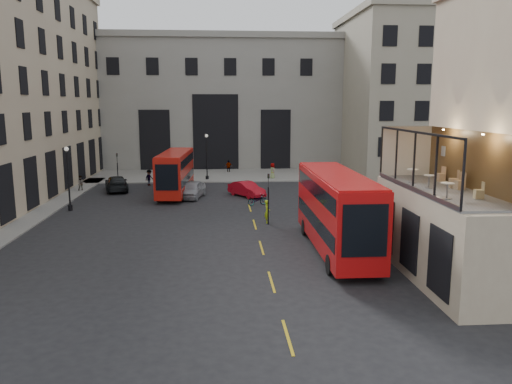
{
  "coord_description": "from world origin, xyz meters",
  "views": [
    {
      "loc": [
        -4.51,
        -23.68,
        8.83
      ],
      "look_at": [
        -2.13,
        8.92,
        3.0
      ],
      "focal_mm": 35.0,
      "sensor_mm": 36.0,
      "label": 1
    }
  ],
  "objects": [
    {
      "name": "street_lamp_b",
      "position": [
        -6.0,
        34.0,
        2.39
      ],
      "size": [
        0.36,
        0.36,
        5.33
      ],
      "color": "black",
      "rests_on": "ground"
    },
    {
      "name": "cafe_chair_d",
      "position": [
        7.6,
        2.63,
        4.85
      ],
      "size": [
        0.46,
        0.46,
        0.81
      ],
      "color": "tan",
      "rests_on": "cafe_floor"
    },
    {
      "name": "car_c",
      "position": [
        -15.06,
        27.44,
        0.77
      ],
      "size": [
        3.36,
        5.64,
        1.53
      ],
      "primitive_type": "imported",
      "rotation": [
        0.0,
        0.0,
        3.39
      ],
      "color": "black",
      "rests_on": "ground"
    },
    {
      "name": "cafe_chair_b",
      "position": [
        7.33,
        0.46,
        4.87
      ],
      "size": [
        0.54,
        0.54,
        0.9
      ],
      "color": "tan",
      "rests_on": "cafe_floor"
    },
    {
      "name": "street_lamp_a",
      "position": [
        -17.0,
        18.0,
        2.39
      ],
      "size": [
        0.36,
        0.36,
        5.33
      ],
      "color": "black",
      "rests_on": "ground"
    },
    {
      "name": "pavement_far",
      "position": [
        -6.0,
        38.0,
        0.06
      ],
      "size": [
        40.0,
        12.0,
        0.12
      ],
      "primitive_type": "cube",
      "color": "slate",
      "rests_on": "ground"
    },
    {
      "name": "cafe_table_near",
      "position": [
        5.64,
        -2.38,
        5.08
      ],
      "size": [
        0.59,
        0.59,
        0.73
      ],
      "color": "beige",
      "rests_on": "cafe_floor"
    },
    {
      "name": "pedestrian_d",
      "position": [
        1.67,
        34.28,
        0.94
      ],
      "size": [
        0.79,
        1.03,
        1.89
      ],
      "primitive_type": "imported",
      "rotation": [
        0.0,
        0.0,
        1.8
      ],
      "color": "gray",
      "rests_on": "ground"
    },
    {
      "name": "traffic_light_far",
      "position": [
        -15.0,
        28.0,
        2.42
      ],
      "size": [
        0.16,
        0.2,
        3.8
      ],
      "color": "black",
      "rests_on": "ground"
    },
    {
      "name": "cyclist",
      "position": [
        -1.02,
        12.47,
        0.87
      ],
      "size": [
        0.45,
        0.65,
        1.74
      ],
      "primitive_type": "imported",
      "rotation": [
        0.0,
        0.0,
        1.52
      ],
      "color": "#B8DD17",
      "rests_on": "ground"
    },
    {
      "name": "bus_far",
      "position": [
        -8.83,
        24.83,
        2.35
      ],
      "size": [
        2.98,
        10.62,
        4.19
      ],
      "color": "#AC140C",
      "rests_on": "ground"
    },
    {
      "name": "traffic_light_near",
      "position": [
        -1.0,
        12.0,
        2.42
      ],
      "size": [
        0.16,
        0.2,
        3.8
      ],
      "color": "black",
      "rests_on": "ground"
    },
    {
      "name": "car_a",
      "position": [
        -7.18,
        23.05,
        0.8
      ],
      "size": [
        2.86,
        4.99,
        1.6
      ],
      "primitive_type": "imported",
      "rotation": [
        0.0,
        0.0,
        -0.22
      ],
      "color": "#94969C",
      "rests_on": "ground"
    },
    {
      "name": "ground",
      "position": [
        0.0,
        0.0,
        0.0
      ],
      "size": [
        140.0,
        140.0,
        0.0
      ],
      "primitive_type": "plane",
      "color": "black",
      "rests_on": "ground"
    },
    {
      "name": "cafe_table_mid",
      "position": [
        6.02,
        0.49,
        5.04
      ],
      "size": [
        0.53,
        0.53,
        0.67
      ],
      "color": "silver",
      "rests_on": "cafe_floor"
    },
    {
      "name": "cafe_floor",
      "position": [
        6.5,
        0.0,
        4.55
      ],
      "size": [
        3.0,
        10.0,
        0.1
      ],
      "primitive_type": "cube",
      "color": "slate",
      "rests_on": "host_frontage"
    },
    {
      "name": "bicycle",
      "position": [
        -1.28,
        19.12,
        0.48
      ],
      "size": [
        1.93,
        1.32,
        0.96
      ],
      "primitive_type": "imported",
      "rotation": [
        0.0,
        0.0,
        1.99
      ],
      "color": "gray",
      "rests_on": "ground"
    },
    {
      "name": "gateway",
      "position": [
        -5.0,
        47.99,
        9.39
      ],
      "size": [
        35.0,
        10.6,
        18.0
      ],
      "color": "gray",
      "rests_on": "ground"
    },
    {
      "name": "bus_near",
      "position": [
        2.4,
        5.0,
        2.67
      ],
      "size": [
        2.79,
        11.9,
        4.75
      ],
      "color": "#BC0D0E",
      "rests_on": "ground"
    },
    {
      "name": "pedestrian_a",
      "position": [
        -18.52,
        27.17,
        0.82
      ],
      "size": [
        0.93,
        0.81,
        1.64
      ],
      "primitive_type": "imported",
      "rotation": [
        0.0,
        0.0,
        0.26
      ],
      "color": "gray",
      "rests_on": "ground"
    },
    {
      "name": "cafe_chair_a",
      "position": [
        7.09,
        -2.46,
        4.83
      ],
      "size": [
        0.44,
        0.44,
        0.77
      ],
      "color": "tan",
      "rests_on": "cafe_floor"
    },
    {
      "name": "cafe_chair_c",
      "position": [
        7.37,
        -0.03,
        4.86
      ],
      "size": [
        0.49,
        0.49,
        0.86
      ],
      "color": "tan",
      "rests_on": "cafe_floor"
    },
    {
      "name": "cafe_table_far",
      "position": [
        5.84,
        2.2,
        5.09
      ],
      "size": [
        0.6,
        0.6,
        0.75
      ],
      "color": "beige",
      "rests_on": "cafe_floor"
    },
    {
      "name": "pedestrian_c",
      "position": [
        -3.38,
        40.0,
        0.81
      ],
      "size": [
        0.96,
        0.42,
        1.61
      ],
      "primitive_type": "imported",
      "rotation": [
        0.0,
        0.0,
        3.17
      ],
      "color": "gray",
      "rests_on": "ground"
    },
    {
      "name": "building_right",
      "position": [
        20.0,
        39.97,
        10.39
      ],
      "size": [
        16.6,
        18.6,
        20.0
      ],
      "color": "gray",
      "rests_on": "ground"
    },
    {
      "name": "car_b",
      "position": [
        -1.98,
        23.37,
        0.71
      ],
      "size": [
        3.65,
        4.42,
        1.42
      ],
      "primitive_type": "imported",
      "rotation": [
        0.0,
        0.0,
        0.59
      ],
      "color": "#AC0A17",
      "rests_on": "ground"
    },
    {
      "name": "pedestrian_b",
      "position": [
        -12.18,
        30.56,
        0.86
      ],
      "size": [
        1.18,
        1.27,
        1.72
      ],
      "primitive_type": "imported",
      "rotation": [
        0.0,
        0.0,
        0.93
      ],
      "color": "gray",
      "rests_on": "ground"
    },
    {
      "name": "host_frontage",
      "position": [
        6.5,
        0.0,
        2.25
      ],
      "size": [
        3.0,
        11.0,
        4.5
      ],
      "primitive_type": "cube",
      "color": "#BBAA8C",
      "rests_on": "ground"
    },
    {
      "name": "pedestrian_e",
      "position": [
        -15.4,
        25.86,
        0.81
      ],
      "size": [
        0.41,
        0.6,
        1.61
      ],
      "primitive_type": "imported",
      "rotation": [
        0.0,
        0.0,
        4.76
      ],
      "color": "gray",
      "rests_on": "ground"
    }
  ]
}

